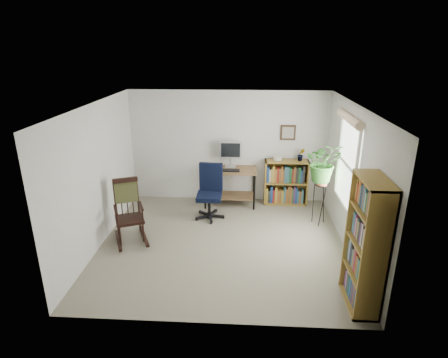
# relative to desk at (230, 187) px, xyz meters

# --- Properties ---
(floor) EXTENTS (4.20, 4.00, 0.00)m
(floor) POSITION_rel_desk_xyz_m (-0.05, -1.70, -0.40)
(floor) COLOR gray
(floor) RESTS_ON ground
(ceiling) EXTENTS (4.20, 4.00, 0.00)m
(ceiling) POSITION_rel_desk_xyz_m (-0.05, -1.70, 2.00)
(ceiling) COLOR silver
(ceiling) RESTS_ON ground
(wall_back) EXTENTS (4.20, 0.00, 2.40)m
(wall_back) POSITION_rel_desk_xyz_m (-0.05, 0.30, 0.80)
(wall_back) COLOR silver
(wall_back) RESTS_ON ground
(wall_front) EXTENTS (4.20, 0.00, 2.40)m
(wall_front) POSITION_rel_desk_xyz_m (-0.05, -3.70, 0.80)
(wall_front) COLOR silver
(wall_front) RESTS_ON ground
(wall_left) EXTENTS (0.00, 4.00, 2.40)m
(wall_left) POSITION_rel_desk_xyz_m (-2.15, -1.70, 0.80)
(wall_left) COLOR silver
(wall_left) RESTS_ON ground
(wall_right) EXTENTS (0.00, 4.00, 2.40)m
(wall_right) POSITION_rel_desk_xyz_m (2.05, -1.70, 0.80)
(wall_right) COLOR silver
(wall_right) RESTS_ON ground
(window) EXTENTS (0.12, 1.20, 1.50)m
(window) POSITION_rel_desk_xyz_m (2.01, -1.40, 1.00)
(window) COLOR white
(window) RESTS_ON wall_right
(desk) EXTENTS (1.11, 0.61, 0.80)m
(desk) POSITION_rel_desk_xyz_m (0.00, 0.00, 0.00)
(desk) COLOR brown
(desk) RESTS_ON floor
(monitor) EXTENTS (0.46, 0.16, 0.56)m
(monitor) POSITION_rel_desk_xyz_m (-0.00, 0.14, 0.68)
(monitor) COLOR silver
(monitor) RESTS_ON desk
(keyboard) EXTENTS (0.40, 0.15, 0.02)m
(keyboard) POSITION_rel_desk_xyz_m (0.00, -0.12, 0.41)
(keyboard) COLOR black
(keyboard) RESTS_ON desk
(office_chair) EXTENTS (0.65, 0.65, 1.10)m
(office_chair) POSITION_rel_desk_xyz_m (-0.38, -0.70, 0.15)
(office_chair) COLOR black
(office_chair) RESTS_ON floor
(rocking_chair) EXTENTS (0.92, 1.12, 1.13)m
(rocking_chair) POSITION_rel_desk_xyz_m (-1.68, -1.70, 0.16)
(rocking_chair) COLOR black
(rocking_chair) RESTS_ON floor
(low_bookshelf) EXTENTS (0.92, 0.31, 0.97)m
(low_bookshelf) POSITION_rel_desk_xyz_m (1.19, 0.12, 0.08)
(low_bookshelf) COLOR olive
(low_bookshelf) RESTS_ON floor
(tall_bookshelf) EXTENTS (0.33, 0.78, 1.78)m
(tall_bookshelf) POSITION_rel_desk_xyz_m (1.87, -3.18, 0.49)
(tall_bookshelf) COLOR olive
(tall_bookshelf) RESTS_ON floor
(plant_stand) EXTENTS (0.31, 0.31, 0.94)m
(plant_stand) POSITION_rel_desk_xyz_m (1.75, -0.83, 0.07)
(plant_stand) COLOR black
(plant_stand) RESTS_ON floor
(spider_plant) EXTENTS (1.69, 1.88, 1.46)m
(spider_plant) POSITION_rel_desk_xyz_m (1.75, -0.83, 1.20)
(spider_plant) COLOR #2D6924
(spider_plant) RESTS_ON plant_stand
(potted_plant_small) EXTENTS (0.13, 0.24, 0.11)m
(potted_plant_small) POSITION_rel_desk_xyz_m (1.47, 0.13, 0.62)
(potted_plant_small) COLOR #2D6924
(potted_plant_small) RESTS_ON low_bookshelf
(framed_picture) EXTENTS (0.32, 0.04, 0.32)m
(framed_picture) POSITION_rel_desk_xyz_m (1.19, 0.27, 1.13)
(framed_picture) COLOR black
(framed_picture) RESTS_ON wall_back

